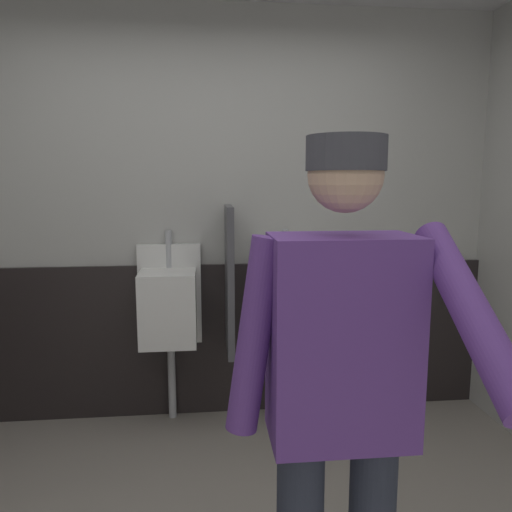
{
  "coord_description": "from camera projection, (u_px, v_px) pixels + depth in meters",
  "views": [
    {
      "loc": [
        -0.02,
        -1.52,
        1.54
      ],
      "look_at": [
        0.18,
        0.37,
        1.25
      ],
      "focal_mm": 34.11,
      "sensor_mm": 36.0,
      "label": 1
    }
  ],
  "objects": [
    {
      "name": "wall_back",
      "position": [
        208.0,
        217.0,
        3.18
      ],
      "size": [
        4.28,
        0.12,
        2.63
      ],
      "primitive_type": "cube",
      "color": "#B2B2AD",
      "rests_on": "ground_plane"
    },
    {
      "name": "urinal_middle",
      "position": [
        288.0,
        303.0,
        3.09
      ],
      "size": [
        0.4,
        0.34,
        1.24
      ],
      "color": "white",
      "rests_on": "ground_plane"
    },
    {
      "name": "wainscot_band_back",
      "position": [
        210.0,
        339.0,
        3.23
      ],
      "size": [
        3.68,
        0.03,
        1.01
      ],
      "primitive_type": "cube",
      "color": "black",
      "rests_on": "ground_plane"
    },
    {
      "name": "urinal_left",
      "position": [
        169.0,
        306.0,
        3.02
      ],
      "size": [
        0.4,
        0.34,
        1.24
      ],
      "color": "white",
      "rests_on": "ground_plane"
    },
    {
      "name": "privacy_divider_panel",
      "position": [
        229.0,
        280.0,
        2.96
      ],
      "size": [
        0.04,
        0.4,
        0.9
      ],
      "primitive_type": "cube",
      "color": "#4C4C51"
    },
    {
      "name": "person",
      "position": [
        341.0,
        387.0,
        1.38
      ],
      "size": [
        0.62,
        0.6,
        1.66
      ],
      "color": "#2D3342",
      "rests_on": "ground_plane"
    }
  ]
}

